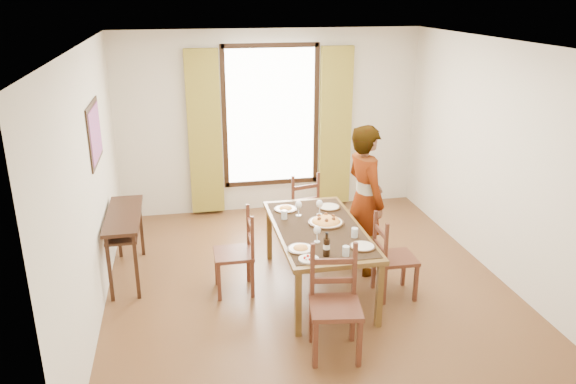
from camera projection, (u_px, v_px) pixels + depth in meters
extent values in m
plane|color=#462116|center=(307.00, 284.00, 6.49)|extent=(5.00, 5.00, 0.00)
cube|color=beige|center=(270.00, 122.00, 8.34)|extent=(4.50, 0.10, 2.70)
cube|color=beige|center=(395.00, 286.00, 3.73)|extent=(4.50, 0.10, 2.70)
cube|color=beige|center=(90.00, 186.00, 5.62)|extent=(0.10, 5.00, 2.70)
cube|color=beige|center=(499.00, 161.00, 6.45)|extent=(0.10, 5.00, 2.70)
cube|color=white|center=(310.00, 42.00, 5.57)|extent=(4.50, 5.00, 0.04)
cube|color=white|center=(271.00, 116.00, 8.28)|extent=(1.30, 0.04, 2.00)
cube|color=#9F9334|center=(205.00, 133.00, 8.11)|extent=(0.48, 0.10, 2.40)
cube|color=#9F9334|center=(335.00, 127.00, 8.47)|extent=(0.48, 0.10, 2.40)
cube|color=black|center=(94.00, 133.00, 6.04)|extent=(0.02, 0.86, 0.66)
cube|color=#DE2944|center=(95.00, 133.00, 6.05)|extent=(0.01, 0.76, 0.56)
cube|color=black|center=(123.00, 215.00, 6.41)|extent=(0.38, 1.20, 0.04)
cube|color=black|center=(124.00, 225.00, 6.45)|extent=(0.34, 1.10, 0.03)
cube|color=black|center=(110.00, 269.00, 6.01)|extent=(0.04, 0.04, 0.76)
cube|color=black|center=(118.00, 229.00, 7.03)|extent=(0.04, 0.04, 0.76)
cube|color=black|center=(137.00, 267.00, 6.06)|extent=(0.04, 0.04, 0.76)
cube|color=black|center=(141.00, 227.00, 7.08)|extent=(0.04, 0.04, 0.76)
cube|color=brown|center=(319.00, 230.00, 6.15)|extent=(0.94, 1.83, 0.05)
cube|color=black|center=(319.00, 228.00, 6.14)|extent=(0.87, 1.69, 0.01)
cube|color=brown|center=(298.00, 304.00, 5.41)|extent=(0.06, 0.06, 0.70)
cube|color=brown|center=(269.00, 233.00, 6.99)|extent=(0.06, 0.06, 0.70)
cube|color=brown|center=(379.00, 295.00, 5.56)|extent=(0.06, 0.06, 0.70)
cube|color=brown|center=(333.00, 228.00, 7.14)|extent=(0.06, 0.06, 0.70)
cube|color=#552D1C|center=(233.00, 254.00, 6.19)|extent=(0.43, 0.43, 0.04)
cube|color=#552D1C|center=(217.00, 266.00, 6.41)|extent=(0.04, 0.04, 0.46)
cube|color=#552D1C|center=(248.00, 264.00, 6.47)|extent=(0.04, 0.04, 0.46)
cube|color=#552D1C|center=(219.00, 282.00, 6.07)|extent=(0.04, 0.04, 0.46)
cube|color=#552D1C|center=(252.00, 279.00, 6.13)|extent=(0.04, 0.04, 0.46)
cube|color=#552D1C|center=(248.00, 225.00, 6.31)|extent=(0.04, 0.04, 0.51)
cube|color=#552D1C|center=(252.00, 238.00, 5.97)|extent=(0.04, 0.04, 0.51)
cube|color=#552D1C|center=(250.00, 240.00, 6.18)|extent=(0.03, 0.36, 0.05)
cube|color=#552D1C|center=(250.00, 225.00, 6.11)|extent=(0.03, 0.36, 0.05)
cube|color=#552D1C|center=(299.00, 206.00, 7.56)|extent=(0.52, 0.52, 0.04)
cube|color=#552D1C|center=(305.00, 215.00, 7.87)|extent=(0.04, 0.04, 0.46)
cube|color=#552D1C|center=(317.00, 224.00, 7.55)|extent=(0.04, 0.04, 0.46)
cube|color=#552D1C|center=(281.00, 219.00, 7.72)|extent=(0.04, 0.04, 0.46)
cube|color=#552D1C|center=(292.00, 229.00, 7.41)|extent=(0.04, 0.04, 0.46)
cube|color=#552D1C|center=(318.00, 191.00, 7.38)|extent=(0.04, 0.04, 0.51)
cube|color=#552D1C|center=(293.00, 195.00, 7.24)|extent=(0.04, 0.04, 0.51)
cube|color=#552D1C|center=(306.00, 200.00, 7.34)|extent=(0.36, 0.11, 0.05)
cube|color=#552D1C|center=(306.00, 187.00, 7.28)|extent=(0.36, 0.11, 0.05)
cube|color=#552D1C|center=(335.00, 308.00, 5.08)|extent=(0.52, 0.52, 0.04)
cube|color=#552D1C|center=(315.00, 344.00, 4.97)|extent=(0.04, 0.04, 0.49)
cube|color=#552D1C|center=(312.00, 319.00, 5.34)|extent=(0.04, 0.04, 0.49)
cube|color=#552D1C|center=(359.00, 343.00, 4.99)|extent=(0.04, 0.04, 0.49)
cube|color=#552D1C|center=(353.00, 318.00, 5.36)|extent=(0.04, 0.04, 0.49)
cube|color=#552D1C|center=(312.00, 270.00, 5.18)|extent=(0.04, 0.04, 0.55)
cube|color=#552D1C|center=(355.00, 269.00, 5.19)|extent=(0.04, 0.04, 0.55)
cube|color=#552D1C|center=(333.00, 280.00, 5.22)|extent=(0.39, 0.09, 0.05)
cube|color=#552D1C|center=(334.00, 261.00, 5.16)|extent=(0.39, 0.09, 0.05)
cube|color=#552D1C|center=(396.00, 258.00, 6.12)|extent=(0.42, 0.42, 0.04)
cube|color=#552D1C|center=(416.00, 283.00, 6.06)|extent=(0.04, 0.04, 0.45)
cube|color=#552D1C|center=(384.00, 286.00, 6.00)|extent=(0.04, 0.04, 0.45)
cube|color=#552D1C|center=(404.00, 268.00, 6.39)|extent=(0.04, 0.04, 0.45)
cube|color=#552D1C|center=(374.00, 270.00, 6.33)|extent=(0.04, 0.04, 0.45)
cube|color=#552D1C|center=(386.00, 246.00, 5.84)|extent=(0.04, 0.04, 0.50)
cube|color=#552D1C|center=(375.00, 232.00, 6.17)|extent=(0.04, 0.04, 0.50)
cube|color=#552D1C|center=(380.00, 247.00, 6.04)|extent=(0.03, 0.36, 0.05)
cube|color=#552D1C|center=(381.00, 232.00, 5.98)|extent=(0.03, 0.36, 0.05)
imported|color=#93969B|center=(365.00, 200.00, 6.55)|extent=(0.82, 0.68, 1.79)
cylinder|color=silver|center=(355.00, 233.00, 5.88)|extent=(0.07, 0.07, 0.10)
cylinder|color=silver|center=(284.00, 215.00, 6.35)|extent=(0.07, 0.07, 0.10)
cylinder|color=silver|center=(346.00, 251.00, 5.47)|extent=(0.07, 0.07, 0.10)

